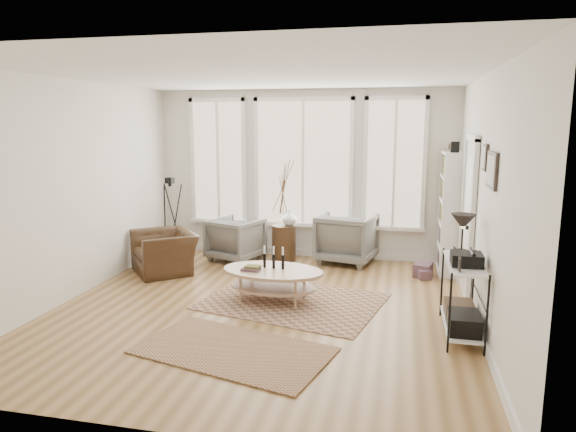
% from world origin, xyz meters
% --- Properties ---
extents(room, '(5.50, 5.54, 2.90)m').
position_xyz_m(room, '(0.02, 0.03, 1.43)').
color(room, '#A37B4B').
rests_on(room, ground).
extents(bay_window, '(4.14, 0.12, 2.24)m').
position_xyz_m(bay_window, '(0.00, 2.71, 1.61)').
color(bay_window, tan).
rests_on(bay_window, ground).
extents(door, '(0.09, 1.06, 2.22)m').
position_xyz_m(door, '(2.57, 1.15, 1.12)').
color(door, silver).
rests_on(door, ground).
extents(bookcase, '(0.31, 0.85, 2.06)m').
position_xyz_m(bookcase, '(2.44, 2.23, 0.96)').
color(bookcase, white).
rests_on(bookcase, ground).
extents(low_shelf, '(0.38, 1.08, 1.30)m').
position_xyz_m(low_shelf, '(2.38, -0.30, 0.51)').
color(low_shelf, white).
rests_on(low_shelf, ground).
extents(wall_art, '(0.04, 0.88, 0.44)m').
position_xyz_m(wall_art, '(2.58, -0.27, 1.88)').
color(wall_art, black).
rests_on(wall_art, ground).
extents(rug_main, '(2.54, 2.12, 0.01)m').
position_xyz_m(rug_main, '(0.33, 0.32, 0.01)').
color(rug_main, brown).
rests_on(rug_main, ground).
extents(rug_runner, '(2.18, 1.55, 0.01)m').
position_xyz_m(rug_runner, '(0.03, -1.28, 0.01)').
color(rug_runner, brown).
rests_on(rug_runner, ground).
extents(coffee_table, '(1.41, 0.95, 0.62)m').
position_xyz_m(coffee_table, '(0.05, 0.31, 0.33)').
color(coffee_table, tan).
rests_on(coffee_table, ground).
extents(armchair_left, '(1.01, 1.03, 0.74)m').
position_xyz_m(armchair_left, '(-1.07, 2.18, 0.37)').
color(armchair_left, slate).
rests_on(armchair_left, ground).
extents(armchair_right, '(1.08, 1.10, 0.84)m').
position_xyz_m(armchair_right, '(0.81, 2.45, 0.42)').
color(armchair_right, slate).
rests_on(armchair_right, ground).
extents(side_table, '(0.41, 0.41, 1.72)m').
position_xyz_m(side_table, '(-0.26, 2.34, 0.83)').
color(side_table, '#3C2716').
rests_on(side_table, ground).
extents(vase, '(0.26, 0.26, 0.26)m').
position_xyz_m(vase, '(-0.17, 2.38, 0.75)').
color(vase, silver).
rests_on(vase, side_table).
extents(accent_chair, '(1.31, 1.30, 0.64)m').
position_xyz_m(accent_chair, '(-1.94, 1.24, 0.32)').
color(accent_chair, '#3C2716').
rests_on(accent_chair, ground).
extents(tripod_camera, '(0.50, 0.50, 1.41)m').
position_xyz_m(tripod_camera, '(-2.21, 2.09, 0.65)').
color(tripod_camera, black).
rests_on(tripod_camera, ground).
extents(book_stack_near, '(0.32, 0.37, 0.20)m').
position_xyz_m(book_stack_near, '(2.05, 1.89, 0.10)').
color(book_stack_near, brown).
rests_on(book_stack_near, ground).
extents(book_stack_far, '(0.25, 0.27, 0.15)m').
position_xyz_m(book_stack_far, '(2.05, 1.75, 0.07)').
color(book_stack_far, brown).
rests_on(book_stack_far, ground).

